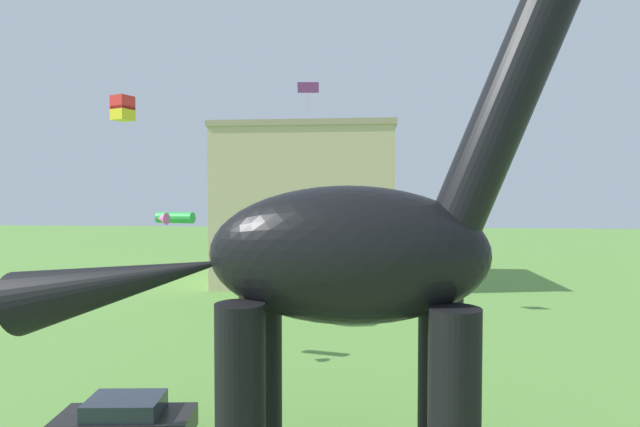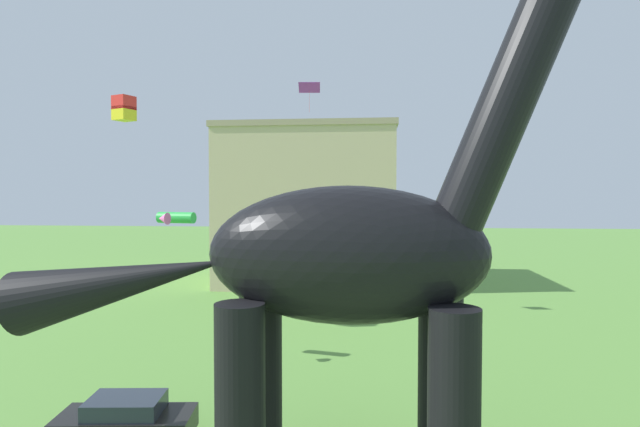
% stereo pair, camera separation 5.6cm
% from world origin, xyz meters
% --- Properties ---
extents(dinosaur_sculpture, '(16.89, 3.58, 17.66)m').
position_xyz_m(dinosaur_sculpture, '(-1.27, 4.86, 6.39)').
color(dinosaur_sculpture, black).
rests_on(dinosaur_sculpture, ground_plane).
extents(parked_sedan_left, '(4.37, 2.23, 1.55)m').
position_xyz_m(parked_sedan_left, '(-8.27, 6.92, 0.81)').
color(parked_sedan_left, black).
rests_on(parked_sedan_left, ground_plane).
extents(kite_mid_left, '(1.49, 1.08, 1.88)m').
position_xyz_m(kite_mid_left, '(-4.64, 25.46, 15.05)').
color(kite_mid_left, purple).
extents(kite_far_left, '(1.99, 1.82, 0.57)m').
position_xyz_m(kite_far_left, '(-9.98, 15.30, 6.85)').
color(kite_far_left, green).
extents(kite_near_low, '(1.29, 1.29, 1.42)m').
position_xyz_m(kite_near_low, '(-14.87, 20.28, 12.99)').
color(kite_near_low, red).
extents(background_building_block, '(15.55, 12.81, 14.08)m').
position_xyz_m(background_building_block, '(-6.18, 38.84, 7.05)').
color(background_building_block, '#CCB78E').
rests_on(background_building_block, ground_plane).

